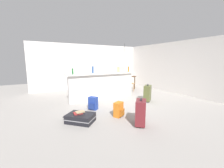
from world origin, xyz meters
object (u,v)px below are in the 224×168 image
at_px(pendant_lamp, 124,53).
at_px(backpack_blue, 93,103).
at_px(dining_chair_near_partition, 128,81).
at_px(book_stack, 79,113).
at_px(backpack_orange, 119,110).
at_px(suitcase_upright_maroon, 141,112).
at_px(bottle_green, 73,71).
at_px(suitcase_upright_olive, 147,93).
at_px(bottle_clear, 113,69).
at_px(bottle_blue, 93,70).
at_px(bottle_amber, 128,69).
at_px(grocery_bag, 121,70).
at_px(suitcase_flat_black, 80,118).
at_px(dining_table, 124,78).

relative_size(pendant_lamp, backpack_blue, 1.49).
height_order(dining_chair_near_partition, book_stack, dining_chair_near_partition).
bearing_deg(backpack_orange, dining_chair_near_partition, 49.63).
bearing_deg(backpack_orange, suitcase_upright_maroon, -75.29).
bearing_deg(bottle_green, suitcase_upright_olive, -22.36).
distance_m(bottle_clear, pendant_lamp, 2.16).
relative_size(bottle_blue, bottle_clear, 0.99).
distance_m(bottle_green, bottle_blue, 0.81).
relative_size(suitcase_upright_maroon, book_stack, 2.44).
bearing_deg(bottle_blue, pendant_lamp, 28.89).
bearing_deg(bottle_amber, suitcase_upright_olive, -85.14).
bearing_deg(suitcase_upright_olive, pendant_lamp, 77.08).
relative_size(bottle_blue, dining_chair_near_partition, 0.30).
bearing_deg(bottle_clear, grocery_bag, 0.95).
relative_size(grocery_bag, backpack_orange, 0.62).
bearing_deg(book_stack, dining_chair_near_partition, 36.34).
distance_m(backpack_orange, suitcase_upright_olive, 1.98).
bearing_deg(suitcase_flat_black, bottle_green, 80.98).
bearing_deg(bottle_amber, backpack_orange, -131.76).
height_order(pendant_lamp, suitcase_upright_olive, pendant_lamp).
bearing_deg(suitcase_upright_maroon, suitcase_flat_black, 144.62).
relative_size(grocery_bag, dining_chair_near_partition, 0.28).
xyz_separation_m(backpack_blue, suitcase_upright_olive, (2.24, -0.15, 0.13)).
bearing_deg(bottle_blue, bottle_clear, -2.67).
xyz_separation_m(bottle_blue, pendant_lamp, (2.38, 1.32, 0.75)).
relative_size(suitcase_flat_black, suitcase_upright_olive, 1.25).
distance_m(bottle_clear, bottle_amber, 0.84).
relative_size(grocery_bag, pendant_lamp, 0.42).
xyz_separation_m(dining_chair_near_partition, book_stack, (-3.40, -2.50, -0.26)).
bearing_deg(pendant_lamp, grocery_bag, -129.29).
xyz_separation_m(suitcase_upright_maroon, backpack_orange, (-0.19, 0.72, -0.13)).
distance_m(backpack_blue, suitcase_upright_olive, 2.25).
xyz_separation_m(backpack_orange, suitcase_upright_olive, (1.82, 0.77, 0.13)).
height_order(bottle_blue, suitcase_upright_maroon, bottle_blue).
height_order(suitcase_flat_black, backpack_blue, backpack_blue).
bearing_deg(grocery_bag, dining_table, 51.01).
distance_m(dining_table, suitcase_flat_black, 4.69).
distance_m(pendant_lamp, backpack_blue, 4.05).
xyz_separation_m(pendant_lamp, suitcase_upright_olive, (-0.57, -2.47, -1.66)).
bearing_deg(bottle_green, backpack_orange, -66.55).
height_order(grocery_bag, backpack_blue, grocery_bag).
height_order(bottle_amber, grocery_bag, bottle_amber).
height_order(bottle_clear, grocery_bag, bottle_clear).
bearing_deg(suitcase_upright_maroon, bottle_blue, 94.03).
height_order(bottle_blue, backpack_blue, bottle_blue).
xyz_separation_m(suitcase_flat_black, suitcase_upright_olive, (2.89, 0.60, 0.22)).
bearing_deg(bottle_blue, bottle_amber, 0.22).
distance_m(bottle_green, backpack_orange, 2.26).
height_order(bottle_blue, pendant_lamp, pendant_lamp).
xyz_separation_m(grocery_bag, suitcase_upright_olive, (0.54, -1.12, -0.88)).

